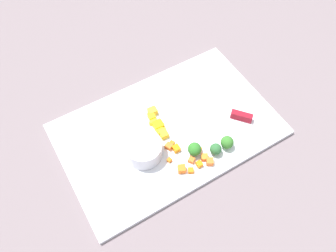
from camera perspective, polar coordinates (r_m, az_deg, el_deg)
The scene contains 24 objects.
ground_plane at distance 0.89m, azimuth 0.00°, elevation -0.77°, with size 4.00×4.00×0.00m, color slate.
cutting_board at distance 0.88m, azimuth 0.00°, elevation -0.57°, with size 0.54×0.35×0.01m, color white.
prep_bowl at distance 0.82m, azimuth -4.08°, elevation -3.91°, with size 0.09×0.09×0.05m, color #BBB8C3.
chef_knife at distance 0.91m, azimuth 7.55°, elevation 2.75°, with size 0.22×0.25×0.02m.
carrot_dice_0 at distance 0.85m, azimuth 0.64°, elevation -2.93°, with size 0.01×0.01×0.01m, color orange.
carrot_dice_1 at distance 0.84m, azimuth 0.14°, elevation -3.39°, with size 0.02×0.02×0.01m, color orange.
carrot_dice_2 at distance 0.82m, azimuth 0.23°, elevation -5.70°, with size 0.01×0.01×0.01m, color orange.
carrot_dice_3 at distance 0.82m, azimuth 5.20°, elevation -6.34°, with size 0.01×0.01×0.01m, color orange.
carrot_dice_4 at distance 0.81m, azimuth 2.29°, elevation -7.14°, with size 0.02×0.02×0.02m, color orange.
carrot_dice_5 at distance 0.84m, azimuth 1.37°, elevation -3.75°, with size 0.02×0.02×0.01m, color orange.
carrot_dice_6 at distance 0.81m, azimuth 3.80°, elevation -7.38°, with size 0.01×0.01×0.01m, color orange.
carrot_dice_7 at distance 0.83m, azimuth 6.95°, elevation -5.89°, with size 0.02×0.02×0.01m, color orange.
carrot_dice_8 at distance 0.83m, azimuth 3.89°, elevation -5.66°, with size 0.01×0.01×0.01m, color orange.
carrot_dice_9 at distance 0.83m, azimuth 6.10°, elevation -5.19°, with size 0.02×0.02×0.01m, color orange.
carrot_dice_10 at distance 0.84m, azimuth 5.25°, elevation -3.96°, with size 0.01×0.01×0.01m, color orange.
pepper_dice_0 at distance 0.86m, azimuth -1.34°, elevation -0.72°, with size 0.02×0.02×0.02m, color yellow.
pepper_dice_1 at distance 0.88m, azimuth -2.56°, elevation 0.70°, with size 0.02×0.02×0.01m, color yellow.
pepper_dice_2 at distance 0.89m, azimuth -2.58°, elevation 2.44°, with size 0.02×0.02×0.02m, color yellow.
pepper_dice_3 at distance 0.89m, azimuth -2.73°, elevation 1.53°, with size 0.02×0.02×0.02m, color yellow.
pepper_dice_4 at distance 0.87m, azimuth -1.62°, elevation 0.13°, with size 0.02×0.02×0.02m, color yellow.
pepper_dice_5 at distance 0.86m, azimuth -0.75°, elevation -1.31°, with size 0.02×0.02×0.02m, color yellow.
broccoli_floret_0 at distance 0.83m, azimuth 7.92°, elevation -3.83°, with size 0.03×0.03×0.03m.
broccoli_floret_1 at distance 0.82m, azimuth 4.43°, elevation -3.86°, with size 0.03×0.03×0.04m.
broccoli_floret_2 at distance 0.84m, azimuth 9.78°, elevation -2.70°, with size 0.03×0.03×0.04m.
Camera 1 is at (0.24, 0.40, 0.75)m, focal length 36.73 mm.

